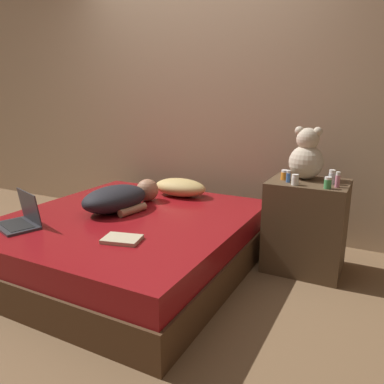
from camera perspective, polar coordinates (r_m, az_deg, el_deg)
ground_plane at (r=3.01m, az=-9.29°, el=-10.99°), size 12.00×12.00×0.00m
wall_back at (r=3.74m, az=1.24°, el=14.73°), size 8.00×0.06×2.60m
bed at (r=2.93m, az=-9.46°, el=-7.40°), size 1.71×1.84×0.41m
nightstand at (r=2.93m, az=16.92°, el=-4.96°), size 0.55×0.45×0.68m
pillow at (r=3.35m, az=-1.81°, el=0.72°), size 0.49×0.28×0.16m
person_lying at (r=3.00m, az=-10.91°, el=-0.83°), size 0.45×0.76×0.20m
laptop at (r=2.84m, az=-24.59°, el=-3.69°), size 0.39×0.32×0.24m
teddy_bear at (r=2.89m, az=17.05°, el=5.20°), size 0.25×0.25×0.39m
bottle_blue at (r=2.76m, az=14.47°, el=2.30°), size 0.03×0.03×0.09m
bottle_orange at (r=2.84m, az=13.94°, el=2.54°), size 0.06×0.06×0.07m
bottle_clear at (r=2.78m, az=20.55°, el=2.11°), size 0.05×0.05×0.10m
bottle_green at (r=2.64m, az=19.99°, el=1.31°), size 0.05×0.05×0.08m
bottle_white at (r=2.68m, az=15.43°, el=1.80°), size 0.05×0.05×0.08m
bottle_pink at (r=2.70m, az=21.31°, el=1.75°), size 0.03×0.03×0.11m
book at (r=2.38m, az=-10.63°, el=-7.08°), size 0.26×0.21×0.02m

